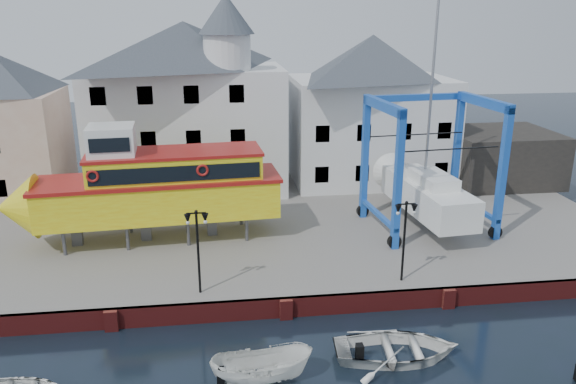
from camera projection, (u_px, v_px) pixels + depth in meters
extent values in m
plane|color=black|center=(286.00, 318.00, 26.62)|extent=(140.00, 140.00, 0.00)
cube|color=slate|center=(265.00, 225.00, 36.84)|extent=(44.00, 22.00, 1.00)
cube|color=maroon|center=(286.00, 307.00, 26.58)|extent=(44.00, 0.25, 1.00)
cube|color=maroon|center=(111.00, 320.00, 25.44)|extent=(0.60, 0.36, 1.00)
cube|color=maroon|center=(286.00, 309.00, 26.42)|extent=(0.60, 0.36, 1.00)
cube|color=maroon|center=(448.00, 298.00, 27.39)|extent=(0.60, 0.36, 1.00)
cube|color=#CFA48A|center=(4.00, 145.00, 39.95)|extent=(8.00, 7.00, 7.50)
cube|color=white|center=(189.00, 129.00, 41.77)|extent=(14.00, 8.00, 9.00)
pyramid|color=#364048|center=(184.00, 45.00, 39.90)|extent=(14.00, 8.00, 3.20)
cube|color=black|center=(107.00, 184.00, 38.26)|extent=(1.00, 0.08, 1.20)
cube|color=black|center=(152.00, 183.00, 38.63)|extent=(1.00, 0.08, 1.20)
cube|color=black|center=(196.00, 181.00, 38.99)|extent=(1.00, 0.08, 1.20)
cube|color=black|center=(239.00, 180.00, 39.36)|extent=(1.00, 0.08, 1.20)
cube|color=black|center=(102.00, 141.00, 37.34)|extent=(1.00, 0.08, 1.20)
cube|color=black|center=(148.00, 140.00, 37.70)|extent=(1.00, 0.08, 1.20)
cube|color=black|center=(194.00, 139.00, 38.07)|extent=(1.00, 0.08, 1.20)
cube|color=black|center=(238.00, 138.00, 38.43)|extent=(1.00, 0.08, 1.20)
cube|color=black|center=(98.00, 96.00, 36.41)|extent=(1.00, 0.08, 1.20)
cube|color=black|center=(145.00, 95.00, 36.78)|extent=(1.00, 0.08, 1.20)
cube|color=black|center=(191.00, 95.00, 37.14)|extent=(1.00, 0.08, 1.20)
cube|color=black|center=(237.00, 94.00, 37.51)|extent=(1.00, 0.08, 1.20)
cylinder|color=white|center=(227.00, 52.00, 38.12)|extent=(3.20, 3.20, 2.40)
cone|color=#364048|center=(226.00, 14.00, 37.35)|extent=(3.80, 3.80, 2.60)
cube|color=white|center=(369.00, 129.00, 44.10)|extent=(12.00, 8.00, 8.00)
pyramid|color=#364048|center=(373.00, 56.00, 42.38)|extent=(12.00, 8.00, 3.20)
cube|color=black|center=(322.00, 175.00, 40.56)|extent=(1.00, 0.08, 1.20)
cube|color=black|center=(362.00, 173.00, 40.92)|extent=(1.00, 0.08, 1.20)
cube|color=black|center=(402.00, 172.00, 41.28)|extent=(1.00, 0.08, 1.20)
cube|color=black|center=(441.00, 170.00, 41.65)|extent=(1.00, 0.08, 1.20)
cube|color=black|center=(323.00, 134.00, 39.63)|extent=(1.00, 0.08, 1.20)
cube|color=black|center=(364.00, 133.00, 40.00)|extent=(1.00, 0.08, 1.20)
cube|color=black|center=(404.00, 132.00, 40.36)|extent=(1.00, 0.08, 1.20)
cube|color=black|center=(444.00, 131.00, 40.73)|extent=(1.00, 0.08, 1.20)
cube|color=black|center=(499.00, 156.00, 44.04)|extent=(8.00, 7.00, 4.00)
cylinder|color=black|center=(198.00, 254.00, 26.34)|extent=(0.12, 0.12, 4.00)
cube|color=black|center=(196.00, 213.00, 25.71)|extent=(0.90, 0.06, 0.06)
sphere|color=black|center=(196.00, 212.00, 25.69)|extent=(0.16, 0.16, 0.16)
cone|color=black|center=(188.00, 219.00, 25.74)|extent=(0.32, 0.32, 0.45)
sphere|color=white|center=(188.00, 223.00, 25.80)|extent=(0.18, 0.18, 0.18)
cone|color=black|center=(205.00, 218.00, 25.84)|extent=(0.32, 0.32, 0.45)
sphere|color=white|center=(205.00, 222.00, 25.90)|extent=(0.18, 0.18, 0.18)
cylinder|color=black|center=(404.00, 243.00, 27.56)|extent=(0.12, 0.12, 4.00)
cube|color=black|center=(407.00, 204.00, 26.92)|extent=(0.90, 0.06, 0.06)
sphere|color=black|center=(407.00, 203.00, 26.90)|extent=(0.16, 0.16, 0.16)
cone|color=black|center=(398.00, 210.00, 26.96)|extent=(0.32, 0.32, 0.45)
sphere|color=white|center=(398.00, 213.00, 27.01)|extent=(0.18, 0.18, 0.18)
cone|color=black|center=(414.00, 209.00, 27.06)|extent=(0.32, 0.32, 0.45)
sphere|color=white|center=(414.00, 212.00, 27.11)|extent=(0.18, 0.18, 0.18)
cylinder|color=#59595E|center=(64.00, 243.00, 30.86)|extent=(0.21, 0.21, 1.45)
cylinder|color=#59595E|center=(72.00, 225.00, 33.38)|extent=(0.21, 0.21, 1.45)
cylinder|color=#59595E|center=(127.00, 238.00, 31.51)|extent=(0.21, 0.21, 1.45)
cylinder|color=#59595E|center=(130.00, 221.00, 34.03)|extent=(0.21, 0.21, 1.45)
cylinder|color=#59595E|center=(188.00, 233.00, 32.16)|extent=(0.21, 0.21, 1.45)
cylinder|color=#59595E|center=(187.00, 217.00, 34.68)|extent=(0.21, 0.21, 1.45)
cylinder|color=#59595E|center=(247.00, 229.00, 32.80)|extent=(0.21, 0.21, 1.45)
cylinder|color=#59595E|center=(241.00, 213.00, 35.32)|extent=(0.21, 0.21, 1.45)
cube|color=#59595E|center=(77.00, 233.00, 32.21)|extent=(0.61, 0.52, 1.45)
cube|color=#59595E|center=(146.00, 228.00, 32.95)|extent=(0.61, 0.52, 1.45)
cube|color=#59595E|center=(212.00, 223.00, 33.69)|extent=(0.61, 0.52, 1.45)
cube|color=yellow|center=(161.00, 198.00, 32.59)|extent=(13.75, 4.67, 2.12)
cone|color=yellow|center=(16.00, 207.00, 31.09)|extent=(2.39, 3.82, 3.67)
cube|color=#A01915|center=(159.00, 179.00, 32.23)|extent=(14.05, 4.84, 0.21)
cube|color=yellow|center=(175.00, 167.00, 32.21)|extent=(9.87, 3.99, 1.54)
cube|color=black|center=(176.00, 174.00, 30.64)|extent=(9.24, 0.75, 0.87)
cube|color=black|center=(175.00, 159.00, 33.75)|extent=(9.24, 0.75, 0.87)
cube|color=#A01915|center=(175.00, 152.00, 31.94)|extent=(10.07, 4.10, 0.17)
cube|color=white|center=(112.00, 141.00, 31.05)|extent=(2.69, 2.69, 1.76)
cube|color=black|center=(109.00, 145.00, 29.83)|extent=(2.11, 0.22, 0.77)
torus|color=#A01915|center=(92.00, 176.00, 29.71)|extent=(0.68, 0.19, 0.68)
torus|color=#A01915|center=(202.00, 170.00, 30.82)|extent=(0.68, 0.19, 0.68)
cube|color=blue|center=(398.00, 182.00, 30.75)|extent=(0.43, 0.43, 7.91)
cylinder|color=black|center=(394.00, 242.00, 31.85)|extent=(0.81, 0.36, 0.79)
cube|color=blue|center=(365.00, 158.00, 35.63)|extent=(0.43, 0.43, 7.91)
cylinder|color=black|center=(363.00, 211.00, 36.73)|extent=(0.81, 0.36, 0.79)
cube|color=blue|center=(502.00, 175.00, 32.09)|extent=(0.43, 0.43, 7.91)
cylinder|color=black|center=(495.00, 232.00, 33.18)|extent=(0.81, 0.36, 0.79)
cube|color=blue|center=(456.00, 153.00, 36.97)|extent=(0.43, 0.43, 7.91)
cylinder|color=black|center=(452.00, 204.00, 38.06)|extent=(0.81, 0.36, 0.79)
cube|color=blue|center=(384.00, 106.00, 32.04)|extent=(0.92, 5.67, 0.55)
cube|color=blue|center=(378.00, 214.00, 34.06)|extent=(0.80, 5.65, 0.24)
cube|color=blue|center=(484.00, 102.00, 33.37)|extent=(0.92, 5.67, 0.55)
cube|color=blue|center=(473.00, 206.00, 35.40)|extent=(0.80, 5.65, 0.24)
cube|color=blue|center=(416.00, 97.00, 35.14)|extent=(6.79, 1.03, 0.40)
cube|color=white|center=(428.00, 196.00, 34.45)|extent=(3.38, 8.68, 1.81)
cone|color=white|center=(395.00, 174.00, 39.12)|extent=(2.76, 2.04, 2.60)
cube|color=#59595E|center=(426.00, 216.00, 34.85)|extent=(0.46, 2.05, 0.79)
cube|color=white|center=(433.00, 179.00, 33.54)|extent=(2.12, 3.55, 0.68)
cylinder|color=#99999E|center=(432.00, 78.00, 32.78)|extent=(0.17, 0.17, 12.44)
cube|color=black|center=(449.00, 149.00, 31.50)|extent=(6.17, 0.70, 0.05)
cube|color=black|center=(417.00, 134.00, 35.28)|extent=(6.17, 0.70, 0.05)
imported|color=white|center=(262.00, 382.00, 22.04)|extent=(4.05, 1.59, 1.55)
imported|color=white|center=(396.00, 357.00, 23.58)|extent=(5.52, 4.16, 1.08)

